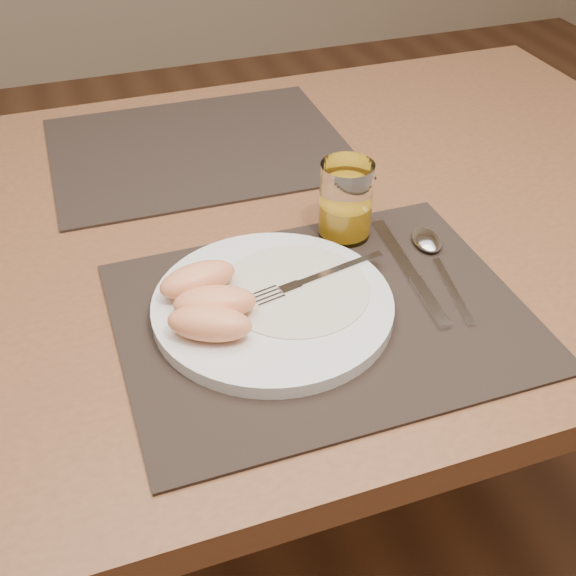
# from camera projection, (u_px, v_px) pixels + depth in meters

# --- Properties ---
(ground) EXTENTS (5.00, 5.00, 0.00)m
(ground) POSITION_uv_depth(u_px,v_px,m) (268.00, 536.00, 1.44)
(ground) COLOR brown
(ground) RESTS_ON ground
(table) EXTENTS (1.40, 0.90, 0.75)m
(table) POSITION_uv_depth(u_px,v_px,m) (259.00, 267.00, 1.02)
(table) COLOR brown
(table) RESTS_ON ground
(placemat_near) EXTENTS (0.45, 0.35, 0.00)m
(placemat_near) POSITION_uv_depth(u_px,v_px,m) (322.00, 315.00, 0.81)
(placemat_near) COLOR #2D221C
(placemat_near) RESTS_ON table
(placemat_far) EXTENTS (0.46, 0.36, 0.00)m
(placemat_far) POSITION_uv_depth(u_px,v_px,m) (199.00, 148.00, 1.13)
(placemat_far) COLOR #2D221C
(placemat_far) RESTS_ON table
(plate) EXTENTS (0.27, 0.27, 0.02)m
(plate) POSITION_uv_depth(u_px,v_px,m) (273.00, 306.00, 0.81)
(plate) COLOR white
(plate) RESTS_ON placemat_near
(plate_dressing) EXTENTS (0.17, 0.17, 0.00)m
(plate_dressing) POSITION_uv_depth(u_px,v_px,m) (295.00, 289.00, 0.82)
(plate_dressing) COLOR white
(plate_dressing) RESTS_ON plate
(fork) EXTENTS (0.17, 0.05, 0.00)m
(fork) POSITION_uv_depth(u_px,v_px,m) (308.00, 281.00, 0.83)
(fork) COLOR silver
(fork) RESTS_ON plate
(knife) EXTENTS (0.04, 0.22, 0.01)m
(knife) POSITION_uv_depth(u_px,v_px,m) (414.00, 279.00, 0.85)
(knife) COLOR silver
(knife) RESTS_ON placemat_near
(spoon) EXTENTS (0.06, 0.19, 0.01)m
(spoon) POSITION_uv_depth(u_px,v_px,m) (430.00, 247.00, 0.90)
(spoon) COLOR silver
(spoon) RESTS_ON placemat_near
(juice_glass) EXTENTS (0.07, 0.07, 0.10)m
(juice_glass) POSITION_uv_depth(u_px,v_px,m) (346.00, 204.00, 0.91)
(juice_glass) COLOR white
(juice_glass) RESTS_ON placemat_near
(grapefruit_wedges) EXTENTS (0.11, 0.14, 0.04)m
(grapefruit_wedges) POSITION_uv_depth(u_px,v_px,m) (207.00, 301.00, 0.77)
(grapefruit_wedges) COLOR #FFA068
(grapefruit_wedges) RESTS_ON plate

